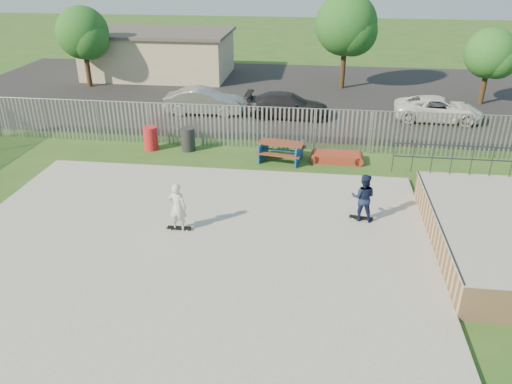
# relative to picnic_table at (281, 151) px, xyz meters

# --- Properties ---
(ground) EXTENTS (120.00, 120.00, 0.00)m
(ground) POSITION_rel_picnic_table_xyz_m (-2.22, -7.64, -0.42)
(ground) COLOR #27561D
(ground) RESTS_ON ground
(concrete_slab) EXTENTS (15.00, 12.00, 0.15)m
(concrete_slab) POSITION_rel_picnic_table_xyz_m (-2.22, -7.64, -0.35)
(concrete_slab) COLOR gray
(concrete_slab) RESTS_ON ground
(quarter_pipe) EXTENTS (5.50, 7.05, 2.19)m
(quarter_pipe) POSITION_rel_picnic_table_xyz_m (7.28, -6.60, 0.13)
(quarter_pipe) COLOR tan
(quarter_pipe) RESTS_ON ground
(fence) EXTENTS (26.04, 16.02, 2.00)m
(fence) POSITION_rel_picnic_table_xyz_m (-1.22, -3.05, 0.58)
(fence) COLOR gray
(fence) RESTS_ON ground
(picnic_table) EXTENTS (2.21, 1.92, 0.83)m
(picnic_table) POSITION_rel_picnic_table_xyz_m (0.00, 0.00, 0.00)
(picnic_table) COLOR #602C1B
(picnic_table) RESTS_ON ground
(funbox) EXTENTS (1.93, 0.99, 0.38)m
(funbox) POSITION_rel_picnic_table_xyz_m (2.46, 0.14, -0.23)
(funbox) COLOR maroon
(funbox) RESTS_ON ground
(trash_bin_red) EXTENTS (0.66, 0.66, 1.09)m
(trash_bin_red) POSITION_rel_picnic_table_xyz_m (-6.13, 0.54, 0.12)
(trash_bin_red) COLOR red
(trash_bin_red) RESTS_ON ground
(trash_bin_grey) EXTENTS (0.64, 0.64, 1.07)m
(trash_bin_grey) POSITION_rel_picnic_table_xyz_m (-4.38, 0.64, 0.11)
(trash_bin_grey) COLOR #242527
(trash_bin_grey) RESTS_ON ground
(parking_lot) EXTENTS (40.00, 18.00, 0.02)m
(parking_lot) POSITION_rel_picnic_table_xyz_m (-2.22, 11.36, -0.41)
(parking_lot) COLOR black
(parking_lot) RESTS_ON ground
(car_silver) EXTENTS (4.46, 1.74, 1.45)m
(car_silver) POSITION_rel_picnic_table_xyz_m (-4.88, 6.34, 0.32)
(car_silver) COLOR #BCBCC1
(car_silver) RESTS_ON parking_lot
(car_dark) EXTENTS (4.68, 1.98, 1.35)m
(car_dark) POSITION_rel_picnic_table_xyz_m (-0.16, 6.28, 0.27)
(car_dark) COLOR black
(car_dark) RESTS_ON parking_lot
(car_white) EXTENTS (4.74, 2.36, 1.29)m
(car_white) POSITION_rel_picnic_table_xyz_m (8.00, 6.70, 0.24)
(car_white) COLOR white
(car_white) RESTS_ON parking_lot
(building) EXTENTS (10.40, 6.40, 3.20)m
(building) POSITION_rel_picnic_table_xyz_m (-10.22, 15.36, 1.19)
(building) COLOR #B8AD8E
(building) RESTS_ON ground
(tree_left) EXTENTS (3.40, 3.40, 5.25)m
(tree_left) POSITION_rel_picnic_table_xyz_m (-14.05, 11.56, 3.11)
(tree_left) COLOR #422B1A
(tree_left) RESTS_ON ground
(tree_mid) EXTENTS (3.95, 3.95, 6.10)m
(tree_mid) POSITION_rel_picnic_table_xyz_m (3.01, 13.26, 3.69)
(tree_mid) COLOR #3E2A18
(tree_mid) RESTS_ON ground
(tree_right) EXTENTS (2.90, 2.90, 4.48)m
(tree_right) POSITION_rel_picnic_table_xyz_m (11.28, 10.47, 2.59)
(tree_right) COLOR #3D2B18
(tree_right) RESTS_ON ground
(skateboard_a) EXTENTS (0.82, 0.31, 0.08)m
(skateboard_a) POSITION_rel_picnic_table_xyz_m (3.18, -5.35, -0.24)
(skateboard_a) COLOR black
(skateboard_a) RESTS_ON concrete_slab
(skateboard_b) EXTENTS (0.80, 0.21, 0.08)m
(skateboard_b) POSITION_rel_picnic_table_xyz_m (-2.80, -6.82, -0.24)
(skateboard_b) COLOR black
(skateboard_b) RESTS_ON concrete_slab
(skater_navy) EXTENTS (0.89, 0.74, 1.66)m
(skater_navy) POSITION_rel_picnic_table_xyz_m (3.18, -5.35, 0.56)
(skater_navy) COLOR #121B3A
(skater_navy) RESTS_ON concrete_slab
(skater_white) EXTENTS (0.66, 0.49, 1.66)m
(skater_white) POSITION_rel_picnic_table_xyz_m (-2.80, -6.82, 0.56)
(skater_white) COLOR silver
(skater_white) RESTS_ON concrete_slab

